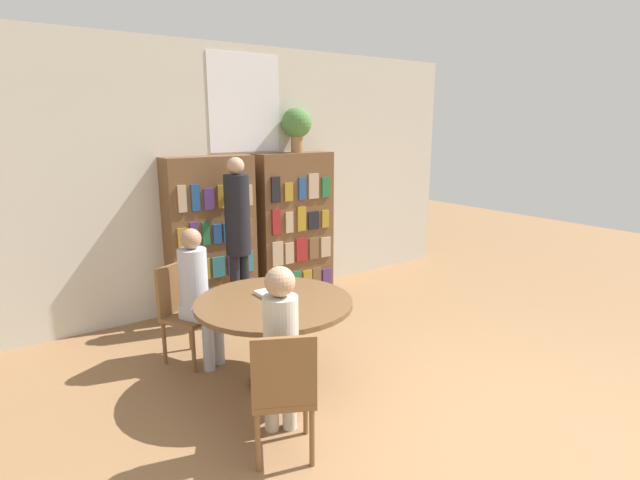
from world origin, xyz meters
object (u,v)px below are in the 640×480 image
flower_vase (297,125)px  reading_table (274,313)px  bookshelf_right (295,225)px  seated_reader_left (198,289)px  bookshelf_left (211,236)px  librarian_standing (238,226)px  seated_reader_right (281,345)px  chair_left_side (183,308)px  chair_near_camera (283,389)px

flower_vase → reading_table: size_ratio=0.42×
bookshelf_right → seated_reader_left: 2.12m
bookshelf_left → reading_table: size_ratio=1.39×
librarian_standing → seated_reader_right: bearing=-109.8°
chair_left_side → seated_reader_left: bearing=90.0°
chair_left_side → flower_vase: bearing=-178.8°
bookshelf_right → chair_near_camera: bearing=-124.3°
bookshelf_left → librarian_standing: 0.54m
bookshelf_right → seated_reader_left: (-1.77, -1.15, -0.18)m
bookshelf_right → chair_left_side: bearing=-151.8°
bookshelf_left → seated_reader_right: bearing=-104.4°
bookshelf_right → flower_vase: 1.23m
flower_vase → reading_table: 2.80m
flower_vase → librarian_standing: size_ratio=0.30×
bookshelf_right → chair_left_side: size_ratio=1.99×
flower_vase → chair_left_side: (-1.90, -1.00, -1.61)m
chair_left_side → seated_reader_right: 1.59m
chair_near_camera → chair_left_side: (0.01, 1.74, 0.00)m
bookshelf_left → bookshelf_right: size_ratio=1.00×
chair_left_side → seated_reader_left: seated_reader_left is taller
reading_table → librarian_standing: (0.38, 1.36, 0.46)m
flower_vase → seated_reader_left: (-1.82, -1.16, -1.41)m
chair_near_camera → seated_reader_right: size_ratio=0.71×
seated_reader_right → chair_left_side: bearing=120.1°
chair_near_camera → chair_left_side: same height
flower_vase → chair_left_side: flower_vase is taller
chair_left_side → chair_near_camera: bearing=63.0°
chair_left_side → librarian_standing: bearing=-175.4°
bookshelf_right → librarian_standing: 1.17m
reading_table → chair_near_camera: (-0.45, -0.87, -0.12)m
bookshelf_right → chair_left_side: 2.13m
reading_table → librarian_standing: bearing=74.5°
flower_vase → bookshelf_left: bearing=-179.8°
seated_reader_right → flower_vase: bearing=82.1°
chair_near_camera → seated_reader_right: (0.09, 0.16, 0.21)m
seated_reader_left → seated_reader_right: size_ratio=0.99×
seated_reader_right → chair_near_camera: bearing=-90.0°
bookshelf_right → reading_table: (-1.41, -1.87, -0.26)m
bookshelf_right → reading_table: 2.35m
librarian_standing → chair_near_camera: bearing=-110.4°
bookshelf_right → seated_reader_left: bearing=-146.9°
flower_vase → seated_reader_right: 3.45m
reading_table → bookshelf_left: bearing=81.1°
seated_reader_left → librarian_standing: librarian_standing is taller
flower_vase → librarian_standing: flower_vase is taller
reading_table → seated_reader_right: bearing=-117.5°
bookshelf_left → seated_reader_left: size_ratio=1.43×
chair_left_side → reading_table: bearing=90.0°
reading_table → chair_near_camera: 0.98m
seated_reader_right → seated_reader_left: bearing=117.1°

